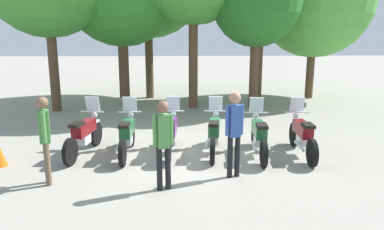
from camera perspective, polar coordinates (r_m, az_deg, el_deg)
ground_plane at (r=9.32m, az=0.11°, el=-6.08°), size 80.00×80.00×0.00m
motorcycle_0 at (r=9.59m, az=-16.30°, el=-2.84°), size 0.71×2.18×1.37m
motorcycle_1 at (r=9.30m, az=-9.98°, el=-2.99°), size 0.62×2.19×1.37m
motorcycle_2 at (r=9.30m, az=-3.26°, el=-2.82°), size 0.62×2.19×1.37m
motorcycle_3 at (r=9.30m, az=3.45°, el=-2.81°), size 0.67×2.18×1.37m
motorcycle_4 at (r=9.24m, az=10.28°, el=-3.10°), size 0.62×2.19×1.37m
motorcycle_5 at (r=9.53m, az=16.66°, el=-2.96°), size 0.62×2.19×1.37m
person_0 at (r=7.01m, az=-4.47°, el=-3.57°), size 0.41×0.29×1.76m
person_1 at (r=7.80m, az=-21.79°, el=-2.64°), size 0.30×0.41×1.78m
person_2 at (r=7.65m, az=6.56°, el=-1.88°), size 0.41×0.30×1.82m
tree_5 at (r=14.89m, az=9.94°, el=16.76°), size 3.43×3.43×5.85m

